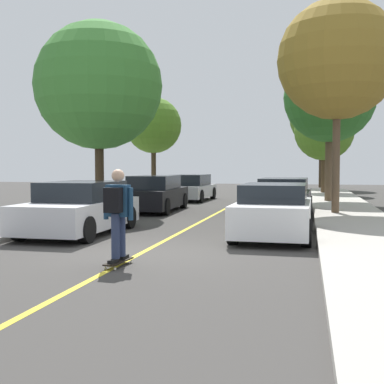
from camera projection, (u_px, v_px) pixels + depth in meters
The scene contains 16 objects.
ground at pixel (141, 253), 10.45m from camera, with size 80.00×80.00×0.00m, color #3D3A38.
center_line at pixel (186, 229), 14.34m from camera, with size 0.12×39.20×0.01m, color gold.
parked_car_left_nearest at pixel (80, 209), 13.36m from camera, with size 1.99×4.26×1.39m.
parked_car_left_near at pixel (155, 194), 19.97m from camera, with size 1.99×4.66×1.43m.
parked_car_left_far at pixel (191, 188), 26.14m from camera, with size 2.01×4.37×1.35m.
parked_car_right_nearest at pixel (274, 211), 12.71m from camera, with size 1.94×4.14×1.36m.
parked_car_right_near at pixel (284, 197), 18.29m from camera, with size 2.02×4.45×1.37m.
street_tree_left_nearest at pixel (99, 86), 18.89m from camera, with size 4.79×4.79×7.08m.
street_tree_left_near at pixel (153, 126), 25.66m from camera, with size 2.86×2.86×5.17m.
street_tree_right_nearest at pixel (338, 60), 17.69m from camera, with size 4.23×4.23×7.54m.
street_tree_right_near at pixel (330, 97), 23.73m from camera, with size 4.33×4.33×7.10m.
street_tree_right_far at pixel (324, 131), 31.21m from camera, with size 3.69×3.69×5.69m.
street_tree_right_farthest at pixel (321, 117), 38.01m from camera, with size 4.78×4.78×7.76m.
fire_hydrant at pixel (77, 206), 16.54m from camera, with size 0.20×0.20×0.70m.
skateboard at pixel (119, 262), 9.07m from camera, with size 0.29×0.85×0.10m.
skateboarder at pixel (117, 209), 8.99m from camera, with size 0.59×0.71×1.65m.
Camera 1 is at (3.35, -9.87, 1.82)m, focal length 47.00 mm.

